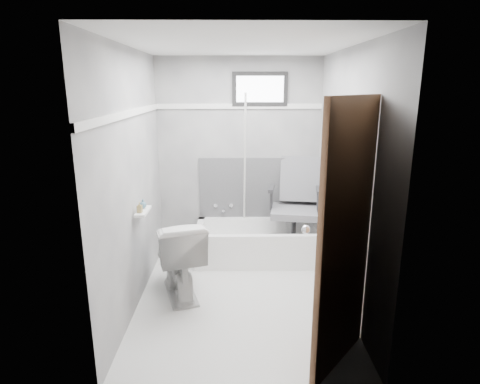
{
  "coord_description": "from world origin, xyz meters",
  "views": [
    {
      "loc": [
        -0.06,
        -3.63,
        2.05
      ],
      "look_at": [
        0.0,
        0.35,
        1.0
      ],
      "focal_mm": 30.0,
      "sensor_mm": 36.0,
      "label": 1
    }
  ],
  "objects_px": {
    "toilet": "(178,257)",
    "soap_bottle_a": "(140,207)",
    "office_chair": "(294,205)",
    "soap_bottle_b": "(143,204)",
    "door": "(397,257)",
    "bathtub": "(258,242)"
  },
  "relations": [
    {
      "from": "toilet",
      "to": "soap_bottle_b",
      "type": "relative_size",
      "value": 9.52
    },
    {
      "from": "door",
      "to": "soap_bottle_a",
      "type": "distance_m",
      "value": 2.28
    },
    {
      "from": "office_chair",
      "to": "toilet",
      "type": "xyz_separation_m",
      "value": [
        -1.28,
        -0.88,
        -0.27
      ]
    },
    {
      "from": "bathtub",
      "to": "soap_bottle_b",
      "type": "relative_size",
      "value": 17.47
    },
    {
      "from": "toilet",
      "to": "soap_bottle_b",
      "type": "bearing_deg",
      "value": -17.39
    },
    {
      "from": "office_chair",
      "to": "toilet",
      "type": "relative_size",
      "value": 1.35
    },
    {
      "from": "toilet",
      "to": "office_chair",
      "type": "bearing_deg",
      "value": -163.04
    },
    {
      "from": "soap_bottle_b",
      "to": "office_chair",
      "type": "bearing_deg",
      "value": 28.76
    },
    {
      "from": "soap_bottle_a",
      "to": "soap_bottle_b",
      "type": "height_order",
      "value": "soap_bottle_a"
    },
    {
      "from": "door",
      "to": "soap_bottle_a",
      "type": "xyz_separation_m",
      "value": [
        -1.92,
        1.22,
        -0.03
      ]
    },
    {
      "from": "bathtub",
      "to": "toilet",
      "type": "xyz_separation_m",
      "value": [
        -0.85,
        -0.85,
        0.19
      ]
    },
    {
      "from": "bathtub",
      "to": "soap_bottle_b",
      "type": "height_order",
      "value": "soap_bottle_b"
    },
    {
      "from": "soap_bottle_a",
      "to": "toilet",
      "type": "bearing_deg",
      "value": 23.7
    },
    {
      "from": "bathtub",
      "to": "door",
      "type": "relative_size",
      "value": 0.75
    },
    {
      "from": "soap_bottle_a",
      "to": "office_chair",
      "type": "bearing_deg",
      "value": 32.46
    },
    {
      "from": "toilet",
      "to": "soap_bottle_a",
      "type": "xyz_separation_m",
      "value": [
        -0.32,
        -0.14,
        0.56
      ]
    },
    {
      "from": "office_chair",
      "to": "toilet",
      "type": "distance_m",
      "value": 1.58
    },
    {
      "from": "toilet",
      "to": "soap_bottle_b",
      "type": "distance_m",
      "value": 0.64
    },
    {
      "from": "office_chair",
      "to": "soap_bottle_b",
      "type": "distance_m",
      "value": 1.85
    },
    {
      "from": "office_chair",
      "to": "soap_bottle_b",
      "type": "height_order",
      "value": "office_chair"
    },
    {
      "from": "bathtub",
      "to": "soap_bottle_a",
      "type": "height_order",
      "value": "soap_bottle_a"
    },
    {
      "from": "door",
      "to": "bathtub",
      "type": "bearing_deg",
      "value": 108.75
    }
  ]
}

